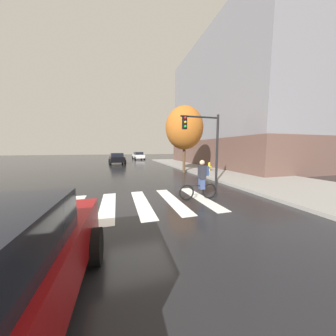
{
  "coord_description": "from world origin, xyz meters",
  "views": [
    {
      "loc": [
        -0.73,
        -6.7,
        2.17
      ],
      "look_at": [
        1.6,
        1.15,
        1.24
      ],
      "focal_mm": 18.39,
      "sensor_mm": 36.0,
      "label": 1
    }
  ],
  "objects_px": {
    "sedan_mid": "(117,158)",
    "street_tree_near": "(184,128)",
    "sedan_far": "(138,156)",
    "traffic_light_near": "(205,137)",
    "fire_hydrant": "(209,167)",
    "cyclist": "(201,180)"
  },
  "relations": [
    {
      "from": "traffic_light_near",
      "to": "fire_hydrant",
      "type": "xyz_separation_m",
      "value": [
        3.0,
        4.62,
        -2.33
      ]
    },
    {
      "from": "sedan_far",
      "to": "traffic_light_near",
      "type": "bearing_deg",
      "value": -87.81
    },
    {
      "from": "traffic_light_near",
      "to": "fire_hydrant",
      "type": "distance_m",
      "value": 5.98
    },
    {
      "from": "street_tree_near",
      "to": "cyclist",
      "type": "bearing_deg",
      "value": -106.77
    },
    {
      "from": "traffic_light_near",
      "to": "street_tree_near",
      "type": "relative_size",
      "value": 0.71
    },
    {
      "from": "fire_hydrant",
      "to": "traffic_light_near",
      "type": "bearing_deg",
      "value": -122.94
    },
    {
      "from": "sedan_mid",
      "to": "traffic_light_near",
      "type": "xyz_separation_m",
      "value": [
        5.11,
        -16.03,
        2.06
      ]
    },
    {
      "from": "traffic_light_near",
      "to": "fire_hydrant",
      "type": "height_order",
      "value": "traffic_light_near"
    },
    {
      "from": "sedan_mid",
      "to": "fire_hydrant",
      "type": "bearing_deg",
      "value": -54.6
    },
    {
      "from": "sedan_far",
      "to": "traffic_light_near",
      "type": "distance_m",
      "value": 25.46
    },
    {
      "from": "street_tree_near",
      "to": "traffic_light_near",
      "type": "bearing_deg",
      "value": -97.95
    },
    {
      "from": "sedan_far",
      "to": "street_tree_near",
      "type": "height_order",
      "value": "street_tree_near"
    },
    {
      "from": "sedan_mid",
      "to": "cyclist",
      "type": "xyz_separation_m",
      "value": [
        3.44,
        -18.82,
        0.04
      ]
    },
    {
      "from": "cyclist",
      "to": "traffic_light_near",
      "type": "bearing_deg",
      "value": 59.08
    },
    {
      "from": "sedan_mid",
      "to": "sedan_far",
      "type": "relative_size",
      "value": 1.05
    },
    {
      "from": "fire_hydrant",
      "to": "street_tree_near",
      "type": "bearing_deg",
      "value": 167.17
    },
    {
      "from": "cyclist",
      "to": "traffic_light_near",
      "type": "xyz_separation_m",
      "value": [
        1.67,
        2.79,
        2.02
      ]
    },
    {
      "from": "cyclist",
      "to": "traffic_light_near",
      "type": "distance_m",
      "value": 3.83
    },
    {
      "from": "traffic_light_near",
      "to": "sedan_mid",
      "type": "bearing_deg",
      "value": 107.69
    },
    {
      "from": "street_tree_near",
      "to": "sedan_far",
      "type": "bearing_deg",
      "value": 94.77
    },
    {
      "from": "sedan_mid",
      "to": "street_tree_near",
      "type": "xyz_separation_m",
      "value": [
        5.83,
        -10.89,
        3.18
      ]
    },
    {
      "from": "sedan_mid",
      "to": "cyclist",
      "type": "relative_size",
      "value": 2.71
    }
  ]
}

